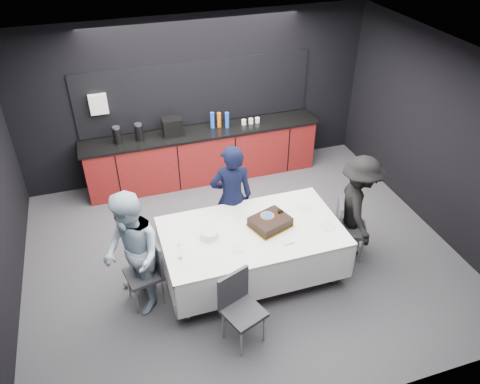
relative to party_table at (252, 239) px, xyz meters
name	(u,v)px	position (x,y,z in m)	size (l,w,h in m)	color
ground	(242,255)	(0.00, 0.40, -0.64)	(6.00, 6.00, 0.00)	#444449
room_shell	(243,142)	(0.00, 0.40, 1.22)	(6.04, 5.04, 2.82)	white
kitchenette	(202,151)	(-0.02, 2.62, -0.10)	(4.10, 0.64, 2.05)	maroon
party_table	(252,239)	(0.00, 0.00, 0.00)	(2.32, 1.32, 0.78)	#99999E
cake_assembly	(270,222)	(0.25, 0.02, 0.20)	(0.62, 0.56, 0.16)	gold
plate_stack	(209,234)	(-0.56, 0.03, 0.19)	(0.22, 0.22, 0.10)	white
loose_plate_near	(238,247)	(-0.27, -0.27, 0.14)	(0.21, 0.21, 0.01)	white
loose_plate_right_a	(305,208)	(0.84, 0.23, 0.14)	(0.19, 0.19, 0.01)	white
loose_plate_right_b	(328,226)	(0.96, -0.22, 0.14)	(0.22, 0.22, 0.01)	white
loose_plate_far	(240,216)	(-0.06, 0.32, 0.14)	(0.22, 0.22, 0.01)	white
fork_pile	(288,242)	(0.34, -0.37, 0.15)	(0.15, 0.09, 0.02)	white
champagne_flute	(179,248)	(-0.99, -0.24, 0.30)	(0.06, 0.06, 0.22)	white
chair_left	(149,267)	(-1.36, -0.01, -0.11)	(0.49, 0.49, 0.92)	#303035
chair_right	(346,224)	(1.39, 0.00, -0.11)	(0.56, 0.56, 0.92)	#303035
chair_near	(239,303)	(-0.47, -0.91, -0.11)	(0.54, 0.54, 0.92)	#303035
person_center	(232,198)	(-0.05, 0.71, 0.18)	(0.60, 0.40, 1.65)	black
person_left	(132,255)	(-1.53, -0.06, 0.20)	(0.81, 0.63, 1.67)	#A8C1D4
person_right	(358,206)	(1.57, 0.05, 0.13)	(0.99, 0.57, 1.54)	black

